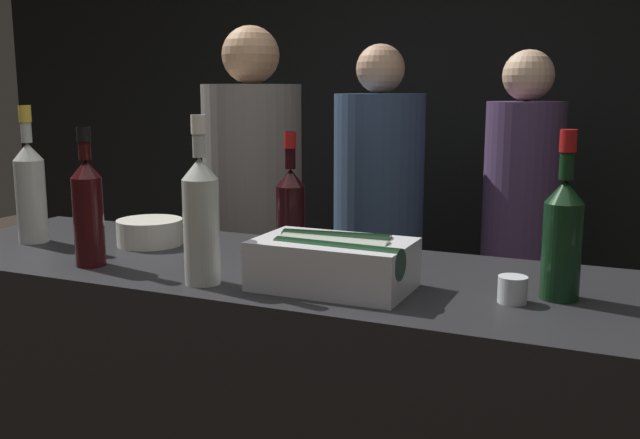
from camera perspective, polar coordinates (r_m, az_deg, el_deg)
name	(u,v)px	position (r m, az deg, el deg)	size (l,w,h in m)	color
wall_back_chalkboard	(490,102)	(3.77, 13.48, 9.12)	(6.40, 0.06, 2.80)	black
ice_bin_with_bottles	(334,260)	(1.58, 1.12, -3.28)	(0.35, 0.21, 0.12)	silver
bowl_white	(150,231)	(2.08, -13.46, -0.92)	(0.19, 0.19, 0.07)	silver
candle_votive	(513,289)	(1.53, 15.15, -5.42)	(0.06, 0.06, 0.06)	silver
white_wine_bottle	(201,216)	(1.62, -9.49, 0.28)	(0.08, 0.08, 0.38)	#B2B7AD
red_wine_bottle_black_foil	(88,208)	(1.86, -18.07, 0.88)	(0.07, 0.07, 0.35)	black
red_wine_bottle_burgundy	(563,233)	(1.56, 18.84, -1.02)	(0.08, 0.08, 0.36)	black
rose_wine_bottle	(30,188)	(2.20, -22.16, 2.35)	(0.08, 0.08, 0.39)	#B2B7AD
red_wine_bottle_tall	(291,206)	(1.91, -2.36, 1.09)	(0.08, 0.08, 0.33)	black
person_in_hoodie	(521,222)	(3.13, 15.77, -0.18)	(0.33, 0.33, 1.62)	black
person_blond_tee	(254,229)	(2.71, -5.34, -0.78)	(0.37, 0.37, 1.69)	black
person_grey_polo	(378,215)	(3.17, 4.68, 0.34)	(0.40, 0.40, 1.65)	black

